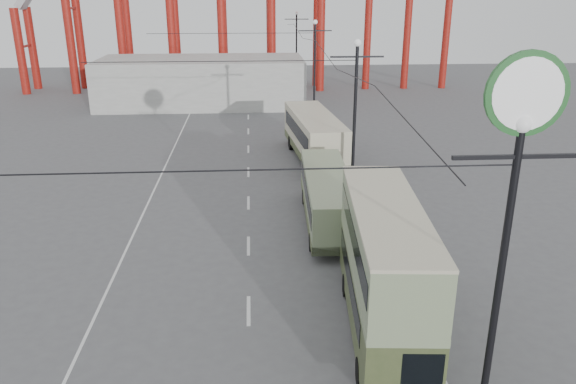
{
  "coord_description": "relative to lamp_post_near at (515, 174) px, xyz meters",
  "views": [
    {
      "loc": [
        -0.73,
        -15.45,
        12.06
      ],
      "look_at": [
        0.94,
        9.49,
        3.0
      ],
      "focal_mm": 35.0,
      "sensor_mm": 36.0,
      "label": 1
    }
  ],
  "objects": [
    {
      "name": "road_markings",
      "position": [
        -6.46,
        22.7,
        -7.86
      ],
      "size": [
        12.52,
        120.0,
        0.01
      ],
      "color": "silver",
      "rests_on": "ground"
    },
    {
      "name": "fairground_shed",
      "position": [
        -11.6,
        50.0,
        -5.36
      ],
      "size": [
        22.0,
        10.0,
        5.0
      ],
      "primitive_type": "cube",
      "color": "#9C9C97",
      "rests_on": "ground"
    },
    {
      "name": "lamp_post_mid",
      "position": [
        0.0,
        21.0,
        -3.18
      ],
      "size": [
        3.2,
        0.44,
        9.32
      ],
      "color": "black",
      "rests_on": "ground"
    },
    {
      "name": "lamp_post_near",
      "position": [
        0.0,
        0.0,
        0.0
      ],
      "size": [
        3.2,
        0.44,
        10.8
      ],
      "color": "black",
      "rests_on": "ground"
    },
    {
      "name": "pedestrian",
      "position": [
        -3.25,
        14.83,
        -6.92
      ],
      "size": [
        0.82,
        0.76,
        1.88
      ],
      "primitive_type": "imported",
      "rotation": [
        0.0,
        0.0,
        3.76
      ],
      "color": "black",
      "rests_on": "ground"
    },
    {
      "name": "single_decker_green",
      "position": [
        -2.35,
        15.56,
        -6.27
      ],
      "size": [
        2.68,
        10.05,
        2.82
      ],
      "rotation": [
        0.0,
        0.0,
        -0.04
      ],
      "color": "gray",
      "rests_on": "ground"
    },
    {
      "name": "single_decker_cream",
      "position": [
        -1.7,
        27.73,
        -5.94
      ],
      "size": [
        3.73,
        11.16,
        3.41
      ],
      "rotation": [
        0.0,
        0.0,
        0.09
      ],
      "color": "beige",
      "rests_on": "ground"
    },
    {
      "name": "lamp_post_distant",
      "position": [
        0.0,
        65.0,
        -3.18
      ],
      "size": [
        3.2,
        0.44,
        9.32
      ],
      "color": "black",
      "rests_on": "ground"
    },
    {
      "name": "ground",
      "position": [
        -5.6,
        3.0,
        -7.86
      ],
      "size": [
        160.0,
        160.0,
        0.0
      ],
      "primitive_type": "plane",
      "color": "#535356",
      "rests_on": "ground"
    },
    {
      "name": "lamp_post_far",
      "position": [
        0.0,
        43.0,
        -3.18
      ],
      "size": [
        3.2,
        0.44,
        9.32
      ],
      "color": "black",
      "rests_on": "ground"
    },
    {
      "name": "double_decker_bus",
      "position": [
        -1.69,
        5.24,
        -5.05
      ],
      "size": [
        3.11,
        9.51,
        5.02
      ],
      "rotation": [
        0.0,
        0.0,
        -0.08
      ],
      "color": "#3B4827",
      "rests_on": "ground"
    }
  ]
}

